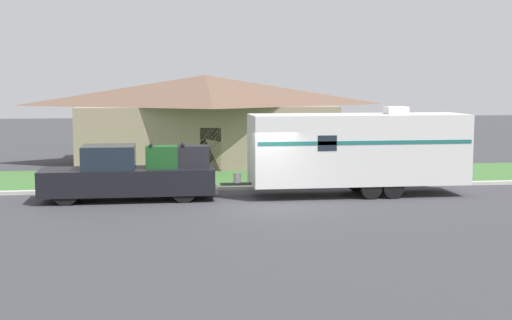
{
  "coord_description": "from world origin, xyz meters",
  "views": [
    {
      "loc": [
        -3.71,
        -24.12,
        4.33
      ],
      "look_at": [
        -0.08,
        1.86,
        1.4
      ],
      "focal_mm": 50.0,
      "sensor_mm": 36.0,
      "label": 1
    }
  ],
  "objects": [
    {
      "name": "pickup_truck",
      "position": [
        -4.72,
        1.86,
        0.93
      ],
      "size": [
        6.33,
        1.91,
        2.09
      ],
      "color": "black",
      "rests_on": "ground_plane"
    },
    {
      "name": "mailbox",
      "position": [
        -2.67,
        4.6,
        0.97
      ],
      "size": [
        0.48,
        0.2,
        1.26
      ],
      "color": "brown",
      "rests_on": "ground_plane"
    },
    {
      "name": "ground_plane",
      "position": [
        0.0,
        0.0,
        0.0
      ],
      "size": [
        120.0,
        120.0,
        0.0
      ],
      "primitive_type": "plane",
      "color": "#38383D"
    },
    {
      "name": "house_across_street",
      "position": [
        -1.19,
        13.25,
        2.39
      ],
      "size": [
        13.73,
        8.15,
        4.62
      ],
      "color": "gray",
      "rests_on": "ground_plane"
    },
    {
      "name": "lawn_strip",
      "position": [
        0.0,
        7.4,
        0.01
      ],
      "size": [
        80.0,
        7.0,
        0.03
      ],
      "color": "#3D6B33",
      "rests_on": "ground_plane"
    },
    {
      "name": "curb_strip",
      "position": [
        0.0,
        3.75,
        0.07
      ],
      "size": [
        80.0,
        0.3,
        0.14
      ],
      "color": "beige",
      "rests_on": "ground_plane"
    },
    {
      "name": "travel_trailer",
      "position": [
        3.82,
        1.86,
        1.76
      ],
      "size": [
        9.32,
        2.28,
        3.35
      ],
      "color": "black",
      "rests_on": "ground_plane"
    }
  ]
}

